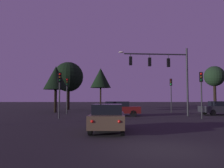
% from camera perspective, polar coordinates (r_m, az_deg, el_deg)
% --- Properties ---
extents(ground_plane, '(168.00, 168.00, 0.00)m').
position_cam_1_polar(ground_plane, '(32.73, 1.93, -6.86)').
color(ground_plane, black).
rests_on(ground_plane, ground).
extents(traffic_signal_mast_arm, '(7.35, 0.64, 7.14)m').
position_cam_1_polar(traffic_signal_mast_arm, '(24.33, 13.30, 3.86)').
color(traffic_signal_mast_arm, '#232326').
rests_on(traffic_signal_mast_arm, ground).
extents(traffic_light_corner_left, '(0.36, 0.38, 4.23)m').
position_cam_1_polar(traffic_light_corner_left, '(22.11, 21.57, -0.37)').
color(traffic_light_corner_left, '#232326').
rests_on(traffic_light_corner_left, ground).
extents(traffic_light_corner_right, '(0.35, 0.38, 4.22)m').
position_cam_1_polar(traffic_light_corner_right, '(27.23, -11.26, -1.14)').
color(traffic_light_corner_right, '#232326').
rests_on(traffic_light_corner_right, ground).
extents(traffic_light_median, '(0.37, 0.39, 4.40)m').
position_cam_1_polar(traffic_light_median, '(30.31, 14.64, -1.12)').
color(traffic_light_median, '#232326').
rests_on(traffic_light_median, ground).
extents(traffic_light_far_side, '(0.37, 0.39, 4.22)m').
position_cam_1_polar(traffic_light_far_side, '(21.18, -13.06, -0.43)').
color(traffic_light_far_side, '#232326').
rests_on(traffic_light_far_side, ground).
extents(car_nearside_lane, '(2.07, 4.36, 1.52)m').
position_cam_1_polar(car_nearside_lane, '(12.79, -1.10, -8.33)').
color(car_nearside_lane, '#473828').
rests_on(car_nearside_lane, ground).
extents(car_crossing_left, '(4.63, 1.97, 1.52)m').
position_cam_1_polar(car_crossing_left, '(23.75, 1.61, -6.16)').
color(car_crossing_left, '#4C0F0F').
rests_on(car_crossing_left, ground).
extents(car_crossing_right, '(4.70, 2.25, 1.52)m').
position_cam_1_polar(car_crossing_right, '(28.14, 25.81, -5.41)').
color(car_crossing_right, '#232328').
rests_on(car_crossing_right, ground).
extents(tree_behind_sign, '(3.21, 3.21, 6.11)m').
position_cam_1_polar(tree_behind_sign, '(30.89, -13.97, 1.47)').
color(tree_behind_sign, black).
rests_on(tree_behind_sign, ground).
extents(tree_left_far, '(4.83, 4.83, 7.76)m').
position_cam_1_polar(tree_left_far, '(37.54, -10.93, 1.74)').
color(tree_left_far, black).
rests_on(tree_left_far, ground).
extents(tree_center_horizon, '(4.23, 4.23, 8.08)m').
position_cam_1_polar(tree_center_horizon, '(46.68, -2.88, 1.52)').
color(tree_center_horizon, black).
rests_on(tree_center_horizon, ground).
extents(tree_right_cluster, '(3.49, 3.49, 7.43)m').
position_cam_1_polar(tree_right_cluster, '(43.03, 24.38, 1.70)').
color(tree_right_cluster, black).
rests_on(tree_right_cluster, ground).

